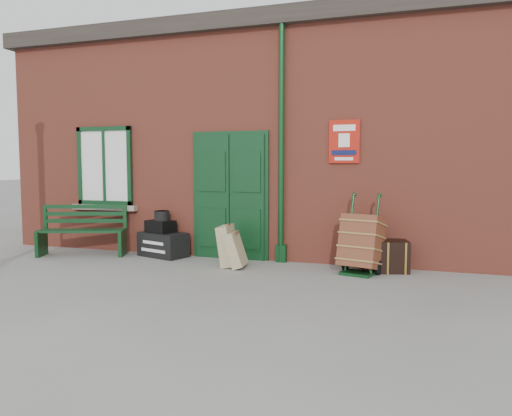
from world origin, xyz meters
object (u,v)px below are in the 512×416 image
at_px(dark_trunk, 385,256).
at_px(houdini_trunk, 163,244).
at_px(porter_trolley, 361,243).
at_px(bench, 83,229).

bearing_deg(dark_trunk, houdini_trunk, 165.12).
xyz_separation_m(houdini_trunk, porter_trolley, (3.60, -0.28, 0.25)).
height_order(bench, dark_trunk, bench).
height_order(porter_trolley, dark_trunk, porter_trolley).
xyz_separation_m(houdini_trunk, dark_trunk, (3.94, -0.02, 0.03)).
distance_m(houdini_trunk, dark_trunk, 3.94).
bearing_deg(porter_trolley, dark_trunk, 50.75).
height_order(houdini_trunk, porter_trolley, porter_trolley).
height_order(houdini_trunk, dark_trunk, dark_trunk).
bearing_deg(bench, houdini_trunk, -7.39).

